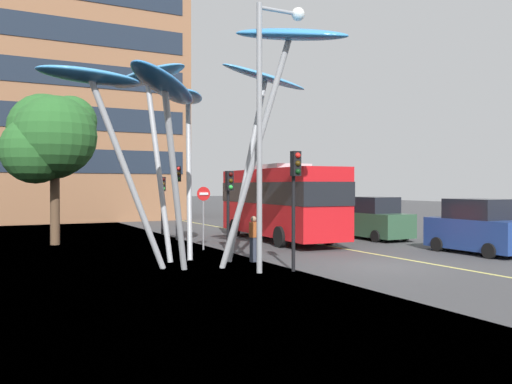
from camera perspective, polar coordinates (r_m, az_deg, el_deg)
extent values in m
cube|color=#424244|center=(19.15, 13.27, -7.87)|extent=(120.00, 240.00, 0.10)
cube|color=gray|center=(14.71, -22.27, -10.41)|extent=(16.00, 240.00, 0.05)
cube|color=#E0D666|center=(20.44, 17.41, -7.21)|extent=(0.16, 144.00, 0.01)
cube|color=red|center=(26.99, 2.51, -1.04)|extent=(3.10, 9.71, 3.26)
cube|color=black|center=(26.98, 2.51, -0.07)|extent=(3.13, 9.81, 1.04)
cube|color=yellow|center=(31.29, -1.33, 1.64)|extent=(1.38, 0.18, 0.36)
cube|color=#B2B2B7|center=(27.00, 2.51, 2.68)|extent=(2.09, 3.46, 0.24)
cylinder|color=black|center=(30.29, 2.15, -3.70)|extent=(0.34, 0.98, 0.96)
cylinder|color=black|center=(29.28, -2.28, -3.85)|extent=(0.34, 0.98, 0.96)
cylinder|color=black|center=(25.38, 7.71, -4.55)|extent=(0.34, 0.98, 0.96)
cylinder|color=black|center=(24.17, 2.61, -4.81)|extent=(0.34, 0.98, 0.96)
cylinder|color=#9EA0A5|center=(20.03, -0.89, 2.65)|extent=(1.96, 0.61, 7.01)
ellipsoid|color=#4CA3E5|center=(21.00, 1.04, 12.14)|extent=(4.20, 2.08, 1.00)
cylinder|color=#9EA0A5|center=(21.01, -7.18, 1.84)|extent=(0.90, 2.24, 6.50)
ellipsoid|color=#388EDB|center=(22.35, -7.28, 10.06)|extent=(2.36, 4.08, 0.75)
cylinder|color=#9EA0A5|center=(20.14, -10.39, 2.60)|extent=(0.71, 1.65, 6.98)
ellipsoid|color=#4CA3E5|center=(21.15, -11.59, 11.98)|extent=(2.66, 4.56, 0.64)
cylinder|color=#9EA0A5|center=(17.79, -13.54, 1.68)|extent=(2.59, 0.35, 6.29)
ellipsoid|color=#4299E0|center=(17.80, -17.35, 11.74)|extent=(3.30, 1.52, 0.58)
cylinder|color=#9EA0A5|center=(16.97, -8.67, 1.04)|extent=(1.40, 1.69, 5.86)
ellipsoid|color=#2D7FD1|center=(16.40, -9.77, 11.23)|extent=(3.48, 3.91, 1.03)
cylinder|color=#9EA0A5|center=(17.62, -0.07, 4.05)|extent=(1.88, 2.07, 7.71)
ellipsoid|color=#388EDB|center=(17.88, 3.69, 16.46)|extent=(3.45, 3.66, 1.07)
cylinder|color=black|center=(17.36, 4.02, -2.09)|extent=(0.12, 0.12, 3.90)
cube|color=black|center=(17.23, 4.27, 3.05)|extent=(0.28, 0.24, 0.80)
sphere|color=red|center=(17.13, 4.49, 3.93)|extent=(0.18, 0.18, 0.18)
sphere|color=#3A2707|center=(17.12, 4.49, 3.06)|extent=(0.18, 0.18, 0.18)
sphere|color=black|center=(17.11, 4.49, 2.19)|extent=(0.18, 0.18, 0.18)
cylinder|color=black|center=(21.91, -3.01, -2.19)|extent=(0.12, 0.12, 3.39)
cube|color=black|center=(21.75, -2.86, 1.21)|extent=(0.28, 0.24, 0.80)
sphere|color=#390706|center=(21.64, -2.71, 1.90)|extent=(0.18, 0.18, 0.18)
sphere|color=#3A2707|center=(21.64, -2.71, 1.21)|extent=(0.18, 0.18, 0.18)
sphere|color=green|center=(21.63, -2.71, 0.52)|extent=(0.18, 0.18, 0.18)
cylinder|color=black|center=(27.70, -8.45, -1.17)|extent=(0.12, 0.12, 3.80)
cube|color=black|center=(27.56, -8.36, 1.94)|extent=(0.28, 0.24, 0.80)
sphere|color=red|center=(27.45, -8.27, 2.48)|extent=(0.18, 0.18, 0.18)
sphere|color=#3A2707|center=(27.44, -8.27, 1.94)|extent=(0.18, 0.18, 0.18)
sphere|color=black|center=(27.44, -8.27, 1.40)|extent=(0.18, 0.18, 0.18)
cylinder|color=black|center=(30.66, -10.01, -1.47)|extent=(0.12, 0.12, 3.29)
cube|color=black|center=(30.51, -9.94, 0.86)|extent=(0.28, 0.24, 0.80)
sphere|color=#390706|center=(30.39, -9.87, 1.35)|extent=(0.18, 0.18, 0.18)
sphere|color=#3A2707|center=(30.39, -9.86, 0.86)|extent=(0.18, 0.18, 0.18)
sphere|color=green|center=(30.39, -9.86, 0.37)|extent=(0.18, 0.18, 0.18)
cube|color=navy|center=(23.78, 22.63, -4.17)|extent=(1.84, 4.21, 1.24)
cube|color=black|center=(23.72, 22.64, -1.68)|extent=(1.69, 2.32, 0.82)
cylinder|color=black|center=(25.37, 21.70, -5.00)|extent=(0.20, 0.60, 0.60)
cylinder|color=black|center=(24.02, 18.81, -5.31)|extent=(0.20, 0.60, 0.60)
cylinder|color=black|center=(22.30, 23.67, -5.79)|extent=(0.20, 0.60, 0.60)
cube|color=#2D5138|center=(28.62, 12.29, -3.37)|extent=(1.86, 4.58, 1.20)
cube|color=black|center=(28.57, 12.29, -1.34)|extent=(1.71, 2.52, 0.82)
cylinder|color=black|center=(30.34, 11.93, -4.05)|extent=(0.20, 0.60, 0.60)
cylinder|color=black|center=(29.20, 9.09, -4.22)|extent=(0.20, 0.60, 0.60)
cylinder|color=black|center=(28.21, 15.59, -4.41)|extent=(0.20, 0.60, 0.60)
cylinder|color=black|center=(26.98, 12.68, -4.63)|extent=(0.20, 0.60, 0.60)
cube|color=gold|center=(34.29, 4.70, -2.71)|extent=(1.78, 3.99, 1.17)
cube|color=black|center=(34.25, 4.71, -1.13)|extent=(1.64, 2.19, 0.73)
cylinder|color=black|center=(35.84, 4.86, -3.31)|extent=(0.20, 0.60, 0.60)
cylinder|color=black|center=(34.93, 2.38, -3.41)|extent=(0.20, 0.60, 0.60)
cylinder|color=black|center=(33.78, 7.10, -3.56)|extent=(0.20, 0.60, 0.60)
cylinder|color=black|center=(32.81, 4.53, -3.68)|extent=(0.20, 0.60, 0.60)
cylinder|color=gray|center=(17.06, 0.36, 5.77)|extent=(0.18, 0.18, 8.61)
cylinder|color=gray|center=(18.24, 2.48, 18.78)|extent=(1.44, 0.12, 0.12)
sphere|color=silver|center=(18.59, 4.51, 18.42)|extent=(0.44, 0.44, 0.44)
cylinder|color=brown|center=(26.89, -20.69, -1.95)|extent=(0.44, 0.44, 3.16)
sphere|color=#286028|center=(26.22, -20.69, 4.31)|extent=(2.72, 2.72, 2.72)
sphere|color=#286028|center=(27.16, -19.19, 7.13)|extent=(2.44, 2.44, 2.44)
sphere|color=#286028|center=(26.12, -20.65, 5.61)|extent=(3.70, 3.70, 3.70)
sphere|color=#286028|center=(26.12, -22.53, 4.17)|extent=(3.05, 3.05, 3.05)
sphere|color=#286028|center=(27.85, -21.69, 6.26)|extent=(3.40, 3.40, 3.40)
cylinder|color=#2D3342|center=(19.64, -0.27, -6.16)|extent=(0.29, 0.29, 0.91)
cylinder|color=#99471E|center=(19.57, -0.27, -4.04)|extent=(0.34, 0.34, 0.55)
sphere|color=#937056|center=(19.54, -0.27, -2.91)|extent=(0.22, 0.22, 0.22)
cylinder|color=gray|center=(23.29, -5.65, -2.82)|extent=(0.08, 0.08, 2.74)
cylinder|color=red|center=(23.23, -5.62, -0.18)|extent=(0.60, 0.03, 0.60)
cube|color=white|center=(23.20, -5.60, -0.18)|extent=(0.40, 0.04, 0.11)
cube|color=#8E6042|center=(47.58, -24.01, 8.80)|extent=(24.99, 12.03, 19.13)
cube|color=#1E2838|center=(41.12, -23.50, 3.18)|extent=(23.49, 0.08, 1.79)
cube|color=#1E2838|center=(41.38, -23.52, 7.59)|extent=(23.49, 0.08, 1.79)
cube|color=#1E2838|center=(41.89, -23.54, 11.92)|extent=(23.49, 0.08, 1.79)
cube|color=#1E2838|center=(42.63, -23.56, 16.13)|extent=(23.49, 0.08, 1.79)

